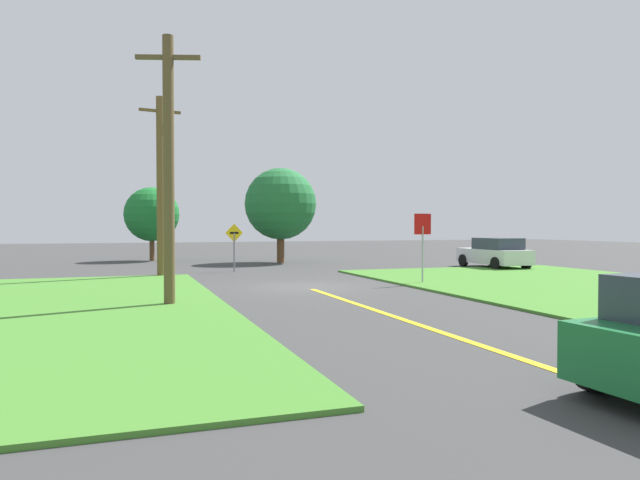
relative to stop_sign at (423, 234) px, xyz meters
The scene contains 10 objects.
ground_plane 5.05m from the stop_sign, behind, with size 120.00×120.00×0.00m, color #3A3A3A.
grass_verge_right 6.34m from the stop_sign, 34.17° to the right, with size 12.00×20.00×0.08m, color #417E2B.
lane_stripe_center 8.93m from the stop_sign, 121.99° to the right, with size 0.20×14.00×0.01m, color yellow.
stop_sign is the anchor object (origin of this frame).
car_on_crossroad 10.10m from the stop_sign, 38.67° to the left, with size 2.10×4.42×1.62m.
utility_pole_near 10.43m from the stop_sign, 162.24° to the right, with size 1.76×0.64×7.57m.
utility_pole_mid 11.65m from the stop_sign, 145.13° to the left, with size 1.80×0.38×7.94m.
direction_sign 10.23m from the stop_sign, 124.49° to the left, with size 0.90×0.18×2.37m.
oak_tree_left 14.57m from the stop_sign, 97.25° to the left, with size 4.38×4.38×5.80m.
pine_tree_center 21.00m from the stop_sign, 116.02° to the left, with size 3.49×3.49×4.76m.
Camera 1 is at (-6.38, -20.38, 2.27)m, focal length 32.35 mm.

